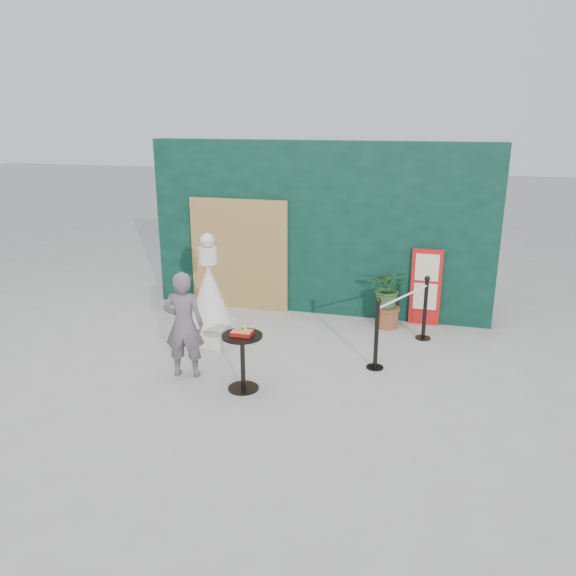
{
  "coord_description": "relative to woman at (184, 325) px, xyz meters",
  "views": [
    {
      "loc": [
        2.07,
        -6.28,
        3.38
      ],
      "look_at": [
        0.0,
        1.2,
        1.0
      ],
      "focal_mm": 35.0,
      "sensor_mm": 36.0,
      "label": 1
    }
  ],
  "objects": [
    {
      "name": "ground",
      "position": [
        1.12,
        -0.07,
        -0.73
      ],
      "size": [
        60.0,
        60.0,
        0.0
      ],
      "primitive_type": "plane",
      "color": "#ADAAA5",
      "rests_on": "ground"
    },
    {
      "name": "menu_board",
      "position": [
        3.02,
        2.88,
        -0.08
      ],
      "size": [
        0.5,
        0.07,
        1.3
      ],
      "color": "red",
      "rests_on": "ground"
    },
    {
      "name": "food_basket",
      "position": [
        0.89,
        -0.18,
        0.06
      ],
      "size": [
        0.26,
        0.19,
        0.11
      ],
      "color": "#AB1512",
      "rests_on": "cafe_table"
    },
    {
      "name": "woman",
      "position": [
        0.0,
        0.0,
        0.0
      ],
      "size": [
        0.59,
        0.44,
        1.46
      ],
      "primitive_type": "imported",
      "rotation": [
        0.0,
        0.0,
        3.33
      ],
      "color": "#665860",
      "rests_on": "ground"
    },
    {
      "name": "planter",
      "position": [
        2.44,
        2.57,
        -0.14
      ],
      "size": [
        0.6,
        0.52,
        1.02
      ],
      "color": "brown",
      "rests_on": "ground"
    },
    {
      "name": "stanchion_barrier",
      "position": [
        2.75,
        1.56,
        -0.24
      ],
      "size": [
        0.84,
        1.54,
        1.03
      ],
      "color": "black",
      "rests_on": "ground"
    },
    {
      "name": "bamboo_fence",
      "position": [
        -0.28,
        2.87,
        0.27
      ],
      "size": [
        1.8,
        0.08,
        2.0
      ],
      "primitive_type": "cube",
      "color": "tan",
      "rests_on": "ground"
    },
    {
      "name": "statue",
      "position": [
        -0.13,
        1.17,
        -0.02
      ],
      "size": [
        0.68,
        0.68,
        1.73
      ],
      "color": "silver",
      "rests_on": "ground"
    },
    {
      "name": "cafe_table",
      "position": [
        0.89,
        -0.18,
        -0.23
      ],
      "size": [
        0.52,
        0.52,
        0.75
      ],
      "color": "black",
      "rests_on": "ground"
    },
    {
      "name": "back_wall",
      "position": [
        1.12,
        3.08,
        0.77
      ],
      "size": [
        6.0,
        0.3,
        3.0
      ],
      "primitive_type": "cube",
      "color": "black",
      "rests_on": "ground"
    }
  ]
}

